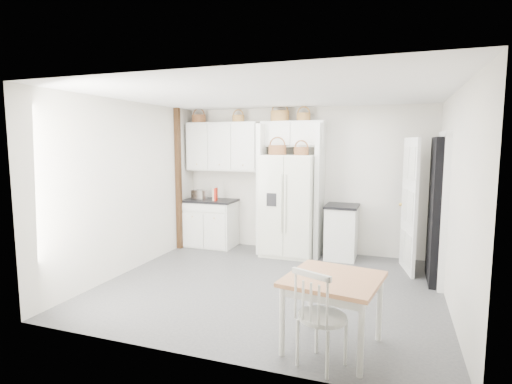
% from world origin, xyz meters
% --- Properties ---
extents(floor, '(4.50, 4.50, 0.00)m').
position_xyz_m(floor, '(0.00, 0.00, 0.00)').
color(floor, '#3B3B3C').
rests_on(floor, ground).
extents(ceiling, '(4.50, 4.50, 0.00)m').
position_xyz_m(ceiling, '(0.00, 0.00, 2.60)').
color(ceiling, white).
rests_on(ceiling, wall_back).
extents(wall_back, '(4.50, 0.00, 4.50)m').
position_xyz_m(wall_back, '(0.00, 2.00, 1.30)').
color(wall_back, beige).
rests_on(wall_back, floor).
extents(wall_left, '(0.00, 4.00, 4.00)m').
position_xyz_m(wall_left, '(-2.25, 0.00, 1.30)').
color(wall_left, beige).
rests_on(wall_left, floor).
extents(wall_right, '(0.00, 4.00, 4.00)m').
position_xyz_m(wall_right, '(2.25, 0.00, 1.30)').
color(wall_right, beige).
rests_on(wall_right, floor).
extents(refrigerator, '(0.91, 0.73, 1.77)m').
position_xyz_m(refrigerator, '(-0.15, 1.62, 0.88)').
color(refrigerator, silver).
rests_on(refrigerator, floor).
extents(base_cab_left, '(0.93, 0.59, 0.86)m').
position_xyz_m(base_cab_left, '(-1.72, 1.70, 0.43)').
color(base_cab_left, silver).
rests_on(base_cab_left, floor).
extents(base_cab_right, '(0.50, 0.60, 0.88)m').
position_xyz_m(base_cab_right, '(0.75, 1.70, 0.44)').
color(base_cab_right, silver).
rests_on(base_cab_right, floor).
extents(dining_table, '(0.97, 0.97, 0.71)m').
position_xyz_m(dining_table, '(1.07, -1.40, 0.35)').
color(dining_table, '#A56441').
rests_on(dining_table, floor).
extents(windsor_chair, '(0.56, 0.54, 0.90)m').
position_xyz_m(windsor_chair, '(1.03, -1.75, 0.45)').
color(windsor_chair, silver).
rests_on(windsor_chair, floor).
extents(counter_left, '(0.97, 0.63, 0.04)m').
position_xyz_m(counter_left, '(-1.72, 1.70, 0.88)').
color(counter_left, black).
rests_on(counter_left, base_cab_left).
extents(counter_right, '(0.54, 0.64, 0.04)m').
position_xyz_m(counter_right, '(0.75, 1.70, 0.90)').
color(counter_right, black).
rests_on(counter_right, base_cab_right).
extents(toaster, '(0.30, 0.21, 0.19)m').
position_xyz_m(toaster, '(-1.90, 1.59, 0.99)').
color(toaster, silver).
rests_on(toaster, counter_left).
extents(cookbook_red, '(0.06, 0.16, 0.23)m').
position_xyz_m(cookbook_red, '(-1.57, 1.62, 1.02)').
color(cookbook_red, '#B41C0D').
rests_on(cookbook_red, counter_left).
extents(cookbook_cream, '(0.04, 0.15, 0.23)m').
position_xyz_m(cookbook_cream, '(-1.59, 1.62, 1.01)').
color(cookbook_cream, beige).
rests_on(cookbook_cream, counter_left).
extents(basket_upper_a, '(0.27, 0.27, 0.15)m').
position_xyz_m(basket_upper_a, '(-2.01, 1.83, 2.43)').
color(basket_upper_a, '#532C17').
rests_on(basket_upper_a, upper_cabinet).
extents(basket_upper_c, '(0.22, 0.22, 0.13)m').
position_xyz_m(basket_upper_c, '(-1.20, 1.83, 2.41)').
color(basket_upper_c, brown).
rests_on(basket_upper_c, upper_cabinet).
extents(basket_bridge_a, '(0.33, 0.33, 0.19)m').
position_xyz_m(basket_bridge_a, '(-0.40, 1.83, 2.44)').
color(basket_bridge_a, brown).
rests_on(basket_bridge_a, bridge_cabinet).
extents(basket_bridge_b, '(0.24, 0.24, 0.14)m').
position_xyz_m(basket_bridge_b, '(0.03, 1.83, 2.42)').
color(basket_bridge_b, brown).
rests_on(basket_bridge_b, bridge_cabinet).
extents(basket_fridge_a, '(0.31, 0.31, 0.16)m').
position_xyz_m(basket_fridge_a, '(-0.35, 1.52, 1.85)').
color(basket_fridge_a, '#532C17').
rests_on(basket_fridge_a, refrigerator).
extents(basket_fridge_b, '(0.25, 0.25, 0.13)m').
position_xyz_m(basket_fridge_b, '(0.07, 1.52, 1.83)').
color(basket_fridge_b, '#532C17').
rests_on(basket_fridge_b, refrigerator).
extents(upper_cabinet, '(1.40, 0.34, 0.90)m').
position_xyz_m(upper_cabinet, '(-1.50, 1.83, 1.90)').
color(upper_cabinet, silver).
rests_on(upper_cabinet, wall_back).
extents(bridge_cabinet, '(1.12, 0.34, 0.45)m').
position_xyz_m(bridge_cabinet, '(-0.15, 1.83, 2.12)').
color(bridge_cabinet, silver).
rests_on(bridge_cabinet, wall_back).
extents(fridge_panel_left, '(0.08, 0.60, 2.30)m').
position_xyz_m(fridge_panel_left, '(-0.66, 1.70, 1.15)').
color(fridge_panel_left, silver).
rests_on(fridge_panel_left, floor).
extents(fridge_panel_right, '(0.08, 0.60, 2.30)m').
position_xyz_m(fridge_panel_right, '(0.36, 1.70, 1.15)').
color(fridge_panel_right, silver).
rests_on(fridge_panel_right, floor).
extents(trim_post, '(0.09, 0.09, 2.60)m').
position_xyz_m(trim_post, '(-2.20, 1.35, 1.30)').
color(trim_post, black).
rests_on(trim_post, floor).
extents(doorway_void, '(0.18, 0.85, 2.05)m').
position_xyz_m(doorway_void, '(2.16, 1.00, 1.02)').
color(doorway_void, black).
rests_on(doorway_void, floor).
extents(door_slab, '(0.21, 0.79, 2.05)m').
position_xyz_m(door_slab, '(1.80, 1.33, 1.02)').
color(door_slab, white).
rests_on(door_slab, floor).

